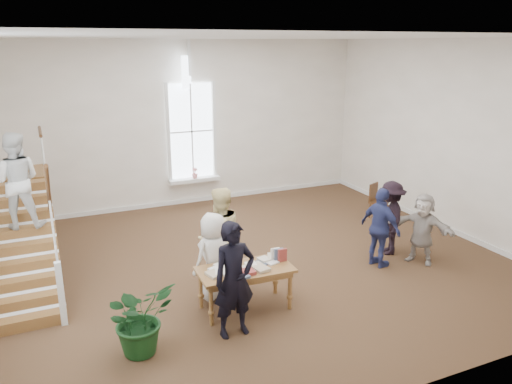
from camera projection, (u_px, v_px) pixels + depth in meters
name	position (u px, v px, depth m)	size (l,w,h in m)	color
ground	(257.00, 261.00, 10.45)	(10.00, 10.00, 0.00)	#423019
room_shell	(194.00, 189.00, 14.18)	(10.49, 10.00, 10.00)	beige
staircase	(20.00, 204.00, 8.95)	(1.10, 4.10, 2.92)	brown
library_table	(245.00, 273.00, 8.41)	(1.63, 0.85, 0.81)	brown
police_officer	(234.00, 280.00, 7.60)	(0.68, 0.44, 1.86)	black
elderly_woman	(214.00, 256.00, 8.77)	(0.77, 0.50, 1.58)	silver
person_yellow	(220.00, 236.00, 9.28)	(0.91, 0.71, 1.87)	#F7E39A
woman_cluster_a	(381.00, 228.00, 10.02)	(0.96, 0.40, 1.64)	navy
woman_cluster_b	(390.00, 218.00, 10.65)	(1.04, 0.60, 1.61)	black
woman_cluster_c	(422.00, 229.00, 10.22)	(1.37, 0.44, 1.48)	#BCB2A9
floor_plant	(140.00, 318.00, 7.25)	(0.99, 0.86, 1.10)	#123915
side_chair	(376.00, 199.00, 12.96)	(0.52, 0.52, 0.90)	#3A260F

